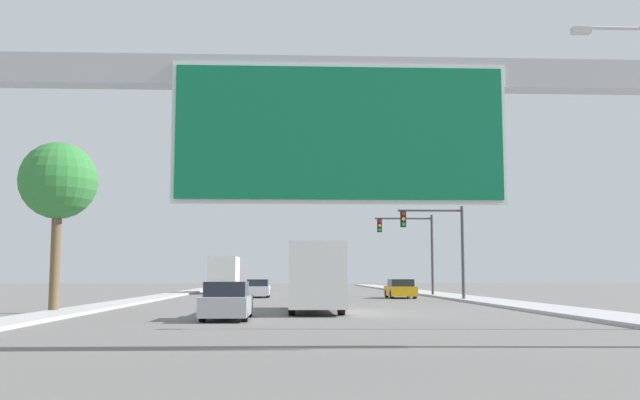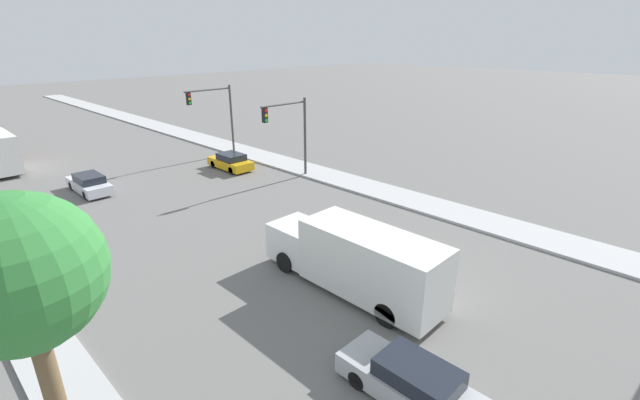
# 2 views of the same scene
# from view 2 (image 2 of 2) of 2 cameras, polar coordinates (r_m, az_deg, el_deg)

# --- Properties ---
(sidewalk_right) EXTENTS (3.00, 120.00, 0.15)m
(sidewalk_right) POSITION_cam_2_polar(r_m,az_deg,el_deg) (44.58, -11.80, 6.86)
(sidewalk_right) COLOR #B3B3B3
(sidewalk_right) RESTS_ON ground
(car_near_left) EXTENTS (1.86, 4.30, 1.38)m
(car_near_left) POSITION_cam_2_polar(r_m,az_deg,el_deg) (37.13, -11.83, 5.02)
(car_near_left) COLOR gold
(car_near_left) RESTS_ON ground
(car_near_center) EXTENTS (1.72, 4.65, 1.43)m
(car_near_center) POSITION_cam_2_polar(r_m,az_deg,el_deg) (14.34, 12.18, -22.75)
(car_near_center) COLOR #A5A8AD
(car_near_center) RESTS_ON ground
(car_mid_center) EXTENTS (1.74, 4.64, 1.36)m
(car_mid_center) POSITION_cam_2_polar(r_m,az_deg,el_deg) (34.99, -28.41, 1.93)
(car_mid_center) COLOR silver
(car_mid_center) RESTS_ON ground
(truck_box_secondary) EXTENTS (2.35, 8.85, 3.06)m
(truck_box_secondary) POSITION_cam_2_polar(r_m,az_deg,el_deg) (18.58, 4.82, -7.89)
(truck_box_secondary) COLOR white
(truck_box_secondary) RESTS_ON ground
(traffic_light_near_intersection) EXTENTS (4.36, 0.32, 6.22)m
(traffic_light_near_intersection) POSITION_cam_2_polar(r_m,az_deg,el_deg) (32.97, -3.77, 9.77)
(traffic_light_near_intersection) COLOR #3D3D3F
(traffic_light_near_intersection) RESTS_ON ground
(traffic_light_mid_block) EXTENTS (4.67, 0.32, 6.48)m
(traffic_light_mid_block) POSITION_cam_2_polar(r_m,az_deg,el_deg) (40.80, -13.51, 11.64)
(traffic_light_mid_block) COLOR #3D3D3F
(traffic_light_mid_block) RESTS_ON ground
(palm_tree_background) EXTENTS (3.45, 3.45, 7.62)m
(palm_tree_background) POSITION_cam_2_polar(r_m,az_deg,el_deg) (10.96, -35.07, -8.32)
(palm_tree_background) COLOR brown
(palm_tree_background) RESTS_ON ground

